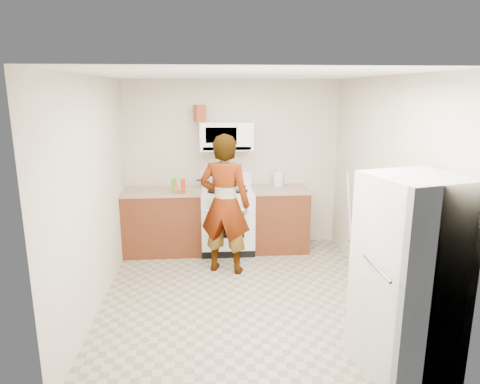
{
  "coord_description": "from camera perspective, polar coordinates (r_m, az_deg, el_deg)",
  "views": [
    {
      "loc": [
        -0.4,
        -4.58,
        2.35
      ],
      "look_at": [
        0.01,
        0.55,
        1.12
      ],
      "focal_mm": 32.0,
      "sensor_mm": 36.0,
      "label": 1
    }
  ],
  "objects": [
    {
      "name": "bottle_spray",
      "position": [
        6.02,
        -7.59,
        0.79
      ],
      "size": [
        0.07,
        0.07,
        0.21
      ],
      "primitive_type": "cylinder",
      "rotation": [
        0.0,
        0.0,
        0.17
      ],
      "color": "#BB2F0E",
      "rests_on": "counter_left"
    },
    {
      "name": "counter_left",
      "position": [
        6.27,
        -10.35,
        0.06
      ],
      "size": [
        1.14,
        0.64,
        0.03
      ],
      "primitive_type": "cube",
      "color": "#9D826A",
      "rests_on": "cabinet_left"
    },
    {
      "name": "cabinet_right",
      "position": [
        6.45,
        5.25,
        -3.7
      ],
      "size": [
        0.8,
        0.62,
        0.9
      ],
      "primitive_type": "cube",
      "color": "#612C17",
      "rests_on": "floor"
    },
    {
      "name": "broom",
      "position": [
        6.08,
        14.41,
        -3.22
      ],
      "size": [
        0.22,
        0.2,
        1.28
      ],
      "primitive_type": "cylinder",
      "rotation": [
        0.14,
        -0.14,
        -0.06
      ],
      "color": "white",
      "rests_on": "floor"
    },
    {
      "name": "tray",
      "position": [
        6.14,
        -0.81,
        0.37
      ],
      "size": [
        0.28,
        0.22,
        0.05
      ],
      "primitive_type": "cube",
      "rotation": [
        0.0,
        0.0,
        0.26
      ],
      "color": "silver",
      "rests_on": "gas_range"
    },
    {
      "name": "back_wall",
      "position": [
        6.47,
        -1.01,
        3.71
      ],
      "size": [
        3.2,
        0.02,
        2.5
      ],
      "primitive_type": "cube",
      "color": "beige",
      "rests_on": "floor"
    },
    {
      "name": "floor",
      "position": [
        5.16,
        0.35,
        -13.6
      ],
      "size": [
        3.6,
        3.6,
        0.0
      ],
      "primitive_type": "plane",
      "color": "gray",
      "rests_on": "ground"
    },
    {
      "name": "person",
      "position": [
        5.5,
        -2.03,
        -1.66
      ],
      "size": [
        0.77,
        0.63,
        1.82
      ],
      "primitive_type": "imported",
      "rotation": [
        0.0,
        0.0,
        2.81
      ],
      "color": "tan",
      "rests_on": "floor"
    },
    {
      "name": "bottle_green_cap",
      "position": [
        6.04,
        -8.78,
        0.77
      ],
      "size": [
        0.08,
        0.08,
        0.2
      ],
      "primitive_type": "cylinder",
      "rotation": [
        0.0,
        0.0,
        0.32
      ],
      "color": "#1E921A",
      "rests_on": "counter_left"
    },
    {
      "name": "saucepan",
      "position": [
        6.33,
        -3.72,
        1.28
      ],
      "size": [
        0.22,
        0.22,
        0.12
      ],
      "primitive_type": "cylinder",
      "rotation": [
        0.0,
        0.0,
        -0.0
      ],
      "color": "#BABBBF",
      "rests_on": "gas_range"
    },
    {
      "name": "gas_range",
      "position": [
        6.35,
        -1.7,
        -3.6
      ],
      "size": [
        0.76,
        0.65,
        1.13
      ],
      "color": "white",
      "rests_on": "floor"
    },
    {
      "name": "right_wall",
      "position": [
        5.11,
        18.43,
        0.37
      ],
      "size": [
        0.02,
        3.6,
        2.5
      ],
      "primitive_type": "cube",
      "color": "beige",
      "rests_on": "floor"
    },
    {
      "name": "bottle_hot_sauce",
      "position": [
        6.03,
        -8.64,
        0.49
      ],
      "size": [
        0.06,
        0.06,
        0.14
      ],
      "primitive_type": "cylinder",
      "rotation": [
        0.0,
        0.0,
        -0.27
      ],
      "color": "red",
      "rests_on": "counter_left"
    },
    {
      "name": "counter_right",
      "position": [
        6.33,
        5.34,
        0.35
      ],
      "size": [
        0.82,
        0.64,
        0.03
      ],
      "primitive_type": "cube",
      "color": "#9D826A",
      "rests_on": "cabinet_right"
    },
    {
      "name": "pot_lid",
      "position": [
        6.07,
        -8.18,
        -0.06
      ],
      "size": [
        0.24,
        0.24,
        0.01
      ],
      "primitive_type": "cylinder",
      "rotation": [
        0.0,
        0.0,
        0.09
      ],
      "color": "silver",
      "rests_on": "counter_left"
    },
    {
      "name": "kettle",
      "position": [
        6.49,
        5.13,
        1.72
      ],
      "size": [
        0.19,
        0.19,
        0.19
      ],
      "primitive_type": "cylinder",
      "rotation": [
        0.0,
        0.0,
        0.22
      ],
      "color": "silver",
      "rests_on": "counter_right"
    },
    {
      "name": "jug",
      "position": [
        6.16,
        -5.4,
        10.36
      ],
      "size": [
        0.19,
        0.19,
        0.24
      ],
      "primitive_type": "cube",
      "rotation": [
        0.0,
        0.0,
        0.43
      ],
      "color": "maroon",
      "rests_on": "microwave"
    },
    {
      "name": "fridge",
      "position": [
        3.85,
        21.66,
        -10.41
      ],
      "size": [
        0.86,
        0.86,
        1.7
      ],
      "primitive_type": "cube",
      "rotation": [
        0.0,
        0.0,
        0.26
      ],
      "color": "silver",
      "rests_on": "floor"
    },
    {
      "name": "cabinet_left",
      "position": [
        6.39,
        -10.18,
        -4.03
      ],
      "size": [
        1.12,
        0.62,
        0.9
      ],
      "primitive_type": "cube",
      "color": "#612C17",
      "rests_on": "floor"
    },
    {
      "name": "microwave",
      "position": [
        6.23,
        -1.84,
        7.5
      ],
      "size": [
        0.76,
        0.38,
        0.4
      ],
      "primitive_type": "cube",
      "color": "white",
      "rests_on": "back_wall"
    }
  ]
}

